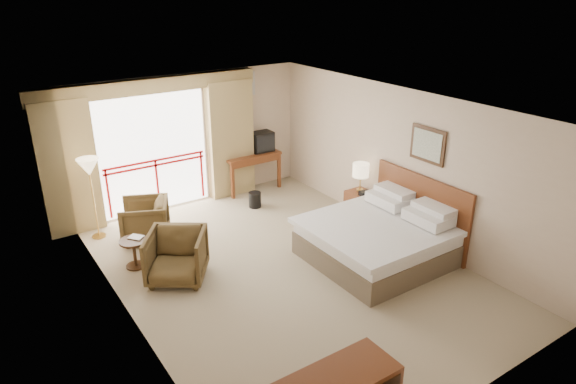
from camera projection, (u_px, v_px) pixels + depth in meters
floor at (284, 269)px, 8.41m from camera, size 7.00×7.00×0.00m
ceiling at (284, 107)px, 7.38m from camera, size 7.00×7.00×0.00m
wall_back at (190, 139)px, 10.57m from camera, size 5.00×0.00×5.00m
wall_front at (475, 302)px, 5.22m from camera, size 5.00×0.00×5.00m
wall_left at (123, 235)px, 6.60m from camera, size 0.00×7.00×7.00m
wall_right at (400, 163)px, 9.19m from camera, size 0.00×7.00×7.00m
balcony_door at (154, 153)px, 10.20m from camera, size 2.40×0.00×2.40m
balcony_railing at (156, 172)px, 10.33m from camera, size 2.09×0.03×1.02m
curtain_left at (68, 168)px, 9.23m from camera, size 1.00×0.26×2.50m
curtain_right at (230, 139)px, 10.94m from camera, size 1.00×0.26×2.50m
valance at (149, 86)px, 9.61m from camera, size 4.40×0.22×0.28m
hvac_vent at (244, 84)px, 10.84m from camera, size 0.50×0.04×0.50m
bed at (378, 239)px, 8.58m from camera, size 2.13×2.06×0.97m
headboard at (420, 211)px, 8.98m from camera, size 0.06×2.10×1.30m
framed_art at (428, 145)px, 8.53m from camera, size 0.04×0.72×0.60m
nightstand at (360, 207)px, 9.93m from camera, size 0.44×0.52×0.63m
table_lamp at (361, 171)px, 9.69m from camera, size 0.31×0.31×0.55m
phone at (365, 193)px, 9.66m from camera, size 0.21×0.18×0.09m
desk at (249, 161)px, 11.44m from camera, size 1.30×0.63×0.85m
tv at (261, 142)px, 11.39m from camera, size 0.49×0.39×0.45m
coffee_maker at (236, 151)px, 11.10m from camera, size 0.14×0.14×0.26m
cup at (243, 154)px, 11.17m from camera, size 0.08×0.08×0.09m
wastebasket at (255, 200)px, 10.66m from camera, size 0.33×0.33×0.32m
armchair_far at (147, 239)px, 9.39m from camera, size 1.09×1.08×0.76m
armchair_near at (179, 279)px, 8.14m from camera, size 1.22×1.22×0.81m
side_table at (134, 249)px, 8.36m from camera, size 0.45×0.45×0.49m
book at (133, 240)px, 8.30m from camera, size 0.27×0.29×0.02m
floor_lamp at (89, 170)px, 8.98m from camera, size 0.39×0.39×1.52m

